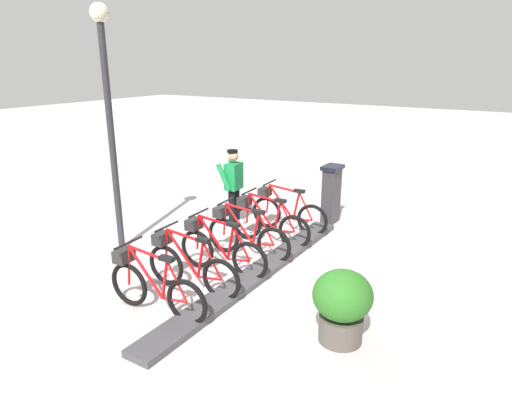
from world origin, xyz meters
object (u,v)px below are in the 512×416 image
(bike_docked_0, at_px, (286,211))
(bike_docked_5, at_px, (152,286))
(bike_docked_3, at_px, (219,249))
(lamp_post, at_px, (108,98))
(payment_kiosk, at_px, (331,193))
(bike_docked_4, at_px, (189,266))
(planter_bush, at_px, (342,303))
(bike_docked_2, at_px, (244,234))
(worker_near_rack, at_px, (233,185))
(bike_docked_1, at_px, (267,222))

(bike_docked_0, distance_m, bike_docked_5, 3.91)
(bike_docked_3, relative_size, lamp_post, 0.40)
(payment_kiosk, bearing_deg, bike_docked_0, 60.67)
(bike_docked_0, relative_size, bike_docked_5, 1.00)
(bike_docked_4, bearing_deg, planter_bush, 179.89)
(bike_docked_2, distance_m, bike_docked_4, 1.56)
(lamp_post, bearing_deg, worker_near_rack, -116.42)
(bike_docked_4, bearing_deg, bike_docked_5, 90.00)
(bike_docked_0, xyz_separation_m, bike_docked_3, (0.00, 2.34, 0.00))
(payment_kiosk, distance_m, worker_near_rack, 2.15)
(bike_docked_2, height_order, lamp_post, lamp_post)
(bike_docked_1, relative_size, bike_docked_3, 1.00)
(bike_docked_2, bearing_deg, worker_near_rack, -48.62)
(bike_docked_0, xyz_separation_m, bike_docked_4, (0.00, 3.13, 0.00))
(bike_docked_0, xyz_separation_m, bike_docked_1, (0.00, 0.78, 0.00))
(bike_docked_2, xyz_separation_m, bike_docked_5, (0.00, 2.34, 0.00))
(bike_docked_2, relative_size, bike_docked_3, 1.00)
(planter_bush, bearing_deg, bike_docked_1, -43.12)
(bike_docked_3, distance_m, bike_docked_5, 1.56)
(bike_docked_0, bearing_deg, payment_kiosk, -119.33)
(lamp_post, height_order, planter_bush, lamp_post)
(lamp_post, bearing_deg, bike_docked_4, 164.02)
(bike_docked_4, bearing_deg, bike_docked_2, -90.00)
(payment_kiosk, height_order, planter_bush, payment_kiosk)
(bike_docked_5, bearing_deg, bike_docked_0, -90.00)
(bike_docked_1, relative_size, bike_docked_2, 1.00)
(planter_bush, bearing_deg, bike_docked_5, 17.20)
(bike_docked_5, relative_size, lamp_post, 0.40)
(payment_kiosk, height_order, bike_docked_0, payment_kiosk)
(payment_kiosk, height_order, lamp_post, lamp_post)
(payment_kiosk, relative_size, bike_docked_1, 0.74)
(bike_docked_1, xyz_separation_m, bike_docked_4, (0.00, 2.34, 0.00))
(bike_docked_4, height_order, bike_docked_5, same)
(bike_docked_4, distance_m, worker_near_rack, 3.08)
(bike_docked_1, xyz_separation_m, bike_docked_2, (0.00, 0.78, 0.00))
(bike_docked_0, xyz_separation_m, lamp_post, (2.21, 2.49, 2.38))
(bike_docked_0, relative_size, bike_docked_1, 1.00)
(bike_docked_1, xyz_separation_m, bike_docked_3, (0.00, 1.56, 0.00))
(bike_docked_2, relative_size, bike_docked_4, 1.00)
(bike_docked_0, xyz_separation_m, bike_docked_5, (0.00, 3.91, 0.00))
(bike_docked_0, distance_m, bike_docked_3, 2.34)
(bike_docked_5, bearing_deg, payment_kiosk, -96.62)
(bike_docked_1, bearing_deg, bike_docked_5, 90.00)
(payment_kiosk, xyz_separation_m, bike_docked_0, (0.57, 1.02, -0.24))
(bike_docked_0, relative_size, bike_docked_3, 1.00)
(bike_docked_2, relative_size, lamp_post, 0.40)
(bike_docked_2, distance_m, planter_bush, 2.96)
(bike_docked_4, bearing_deg, bike_docked_3, -90.00)
(bike_docked_4, relative_size, lamp_post, 0.40)
(bike_docked_3, xyz_separation_m, planter_bush, (-2.51, 0.79, 0.11))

